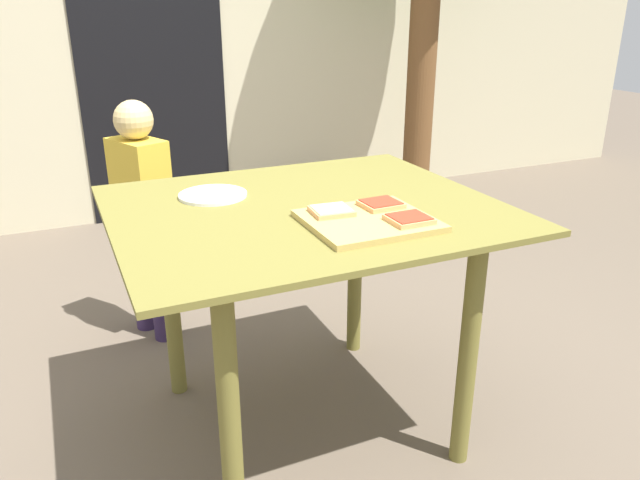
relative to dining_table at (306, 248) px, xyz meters
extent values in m
plane|color=brown|center=(0.00, 0.00, -0.64)|extent=(16.00, 16.00, 0.00)
cube|color=beige|center=(0.00, 2.51, 0.58)|extent=(8.00, 0.20, 2.44)
cube|color=black|center=(-0.01, 2.41, 0.36)|extent=(0.90, 0.02, 2.00)
cube|color=olive|center=(0.00, 0.00, 0.13)|extent=(1.12, 0.96, 0.02)
cylinder|color=olive|center=(-0.36, -0.36, -0.26)|extent=(0.06, 0.06, 0.75)
cylinder|color=olive|center=(0.36, -0.36, -0.26)|extent=(0.06, 0.06, 0.75)
cylinder|color=olive|center=(-0.36, 0.36, -0.26)|extent=(0.06, 0.06, 0.75)
cylinder|color=olive|center=(0.36, 0.36, -0.26)|extent=(0.06, 0.06, 0.75)
cube|color=tan|center=(0.09, -0.21, 0.14)|extent=(0.33, 0.30, 0.02)
cube|color=tan|center=(0.18, -0.29, 0.16)|extent=(0.11, 0.10, 0.01)
cube|color=#B83622|center=(0.18, -0.29, 0.17)|extent=(0.10, 0.09, 0.00)
cube|color=tan|center=(0.17, -0.14, 0.16)|extent=(0.11, 0.10, 0.01)
cube|color=#B83622|center=(0.17, -0.14, 0.17)|extent=(0.10, 0.09, 0.00)
cube|color=tan|center=(0.02, -0.14, 0.16)|extent=(0.12, 0.11, 0.01)
cube|color=beige|center=(0.02, -0.14, 0.17)|extent=(0.11, 0.10, 0.00)
cylinder|color=white|center=(-0.23, 0.21, 0.14)|extent=(0.21, 0.21, 0.01)
cylinder|color=#35254B|center=(-0.39, 0.89, -0.39)|extent=(0.09, 0.09, 0.49)
cylinder|color=#35254B|center=(-0.33, 0.76, -0.39)|extent=(0.09, 0.09, 0.49)
cube|color=gold|center=(-0.36, 0.83, 0.03)|extent=(0.22, 0.28, 0.35)
sphere|color=#D7BB79|center=(-0.36, 0.83, 0.28)|extent=(0.15, 0.15, 0.15)
cylinder|color=brown|center=(1.54, 1.76, 0.27)|extent=(0.18, 0.18, 1.82)
camera|label=1|loc=(-0.67, -1.59, 0.70)|focal=34.27mm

